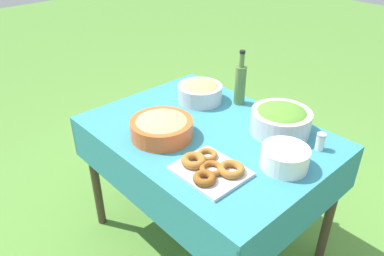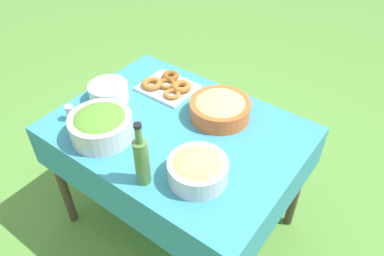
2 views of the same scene
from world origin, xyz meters
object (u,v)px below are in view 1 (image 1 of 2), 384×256
Objects in this scene: plate_stack at (285,158)px; salad_bowl at (281,119)px; bread_bowl at (200,91)px; donut_platter at (210,168)px; olive_oil_bottle at (240,83)px; pasta_bowl at (162,127)px.

salad_bowl is at bearing 129.63° from plate_stack.
salad_bowl reaches higher than bread_bowl.
donut_platter is (0.00, -0.50, -0.05)m from salad_bowl.
salad_bowl is at bearing 5.78° from bread_bowl.
bread_bowl is at bearing 166.25° from plate_stack.
olive_oil_bottle is (-0.35, 0.59, 0.10)m from donut_platter.
donut_platter is at bearing -39.95° from bread_bowl.
olive_oil_bottle is (0.02, 0.56, 0.07)m from pasta_bowl.
plate_stack is at bearing 22.82° from pasta_bowl.
olive_oil_bottle is 0.24m from bread_bowl.
pasta_bowl is 1.03× the size of donut_platter.
olive_oil_bottle is (-0.54, 0.32, 0.08)m from plate_stack.
plate_stack is 0.63m from olive_oil_bottle.
bread_bowl reaches higher than plate_stack.
salad_bowl is 0.37m from olive_oil_bottle.
olive_oil_bottle is 1.22× the size of bread_bowl.
olive_oil_bottle is at bearing 39.75° from bread_bowl.
donut_platter is at bearing -89.96° from salad_bowl.
salad_bowl reaches higher than plate_stack.
plate_stack is at bearing -50.37° from salad_bowl.
olive_oil_bottle reaches higher than salad_bowl.
olive_oil_bottle is at bearing 120.86° from donut_platter.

